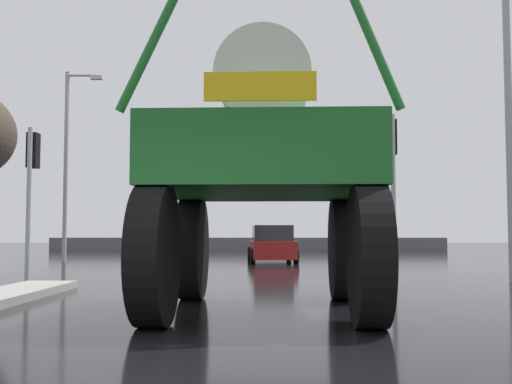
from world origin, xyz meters
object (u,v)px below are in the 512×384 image
traffic_signal_near_left (32,170)px  traffic_signal_near_right (392,160)px  streetlight_far_left (69,156)px  oversize_sprayer (265,173)px  sedan_ahead (272,245)px

traffic_signal_near_left → traffic_signal_near_right: bearing=-0.0°
traffic_signal_near_left → streetlight_far_left: streetlight_far_left is taller
traffic_signal_near_right → streetlight_far_left: size_ratio=0.50×
oversize_sprayer → streetlight_far_left: streetlight_far_left is taller
sedan_ahead → traffic_signal_near_right: bearing=-170.3°
traffic_signal_near_right → streetlight_far_left: streetlight_far_left is taller
traffic_signal_near_left → streetlight_far_left: bearing=103.0°
streetlight_far_left → traffic_signal_near_right: bearing=-45.9°
oversize_sprayer → streetlight_far_left: (-8.19, 16.86, 2.33)m
traffic_signal_near_left → sedan_ahead: bearing=62.5°
traffic_signal_near_right → streetlight_far_left: 16.21m
oversize_sprayer → sedan_ahead: 16.67m
sedan_ahead → traffic_signal_near_left: traffic_signal_near_left is taller
traffic_signal_near_left → streetlight_far_left: (-2.68, 11.59, 1.75)m
sedan_ahead → traffic_signal_near_right: 11.85m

